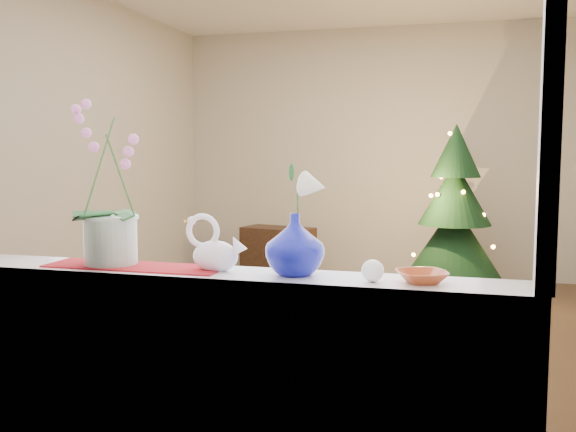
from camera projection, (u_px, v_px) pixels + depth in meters
name	position (u px, v px, depth m)	size (l,w,h in m)	color
ground	(342.00, 337.00, 4.73)	(5.00, 5.00, 0.00)	#3A2718
wall_back	(385.00, 153.00, 6.99)	(4.50, 0.10, 2.70)	beige
wall_front	(213.00, 155.00, 2.19)	(4.50, 0.10, 2.70)	beige
wall_left	(69.00, 153.00, 5.18)	(0.10, 5.00, 2.70)	beige
window_apron	(220.00, 407.00, 2.32)	(2.20, 0.08, 0.88)	white
windowsill	(227.00, 277.00, 2.36)	(2.20, 0.26, 0.04)	white
window_frame	(215.00, 52.00, 2.19)	(2.22, 0.06, 1.60)	white
runner	(135.00, 266.00, 2.46)	(0.70, 0.20, 0.01)	maroon
orchid_pot	(109.00, 183.00, 2.47)	(0.22, 0.22, 0.64)	silver
swan	(215.00, 244.00, 2.38)	(0.24, 0.11, 0.20)	white
blue_vase	(295.00, 240.00, 2.29)	(0.24, 0.24, 0.26)	#080D75
lily	(295.00, 177.00, 2.27)	(0.14, 0.08, 0.19)	silver
paperweight	(373.00, 271.00, 2.18)	(0.08, 0.08, 0.08)	white
amber_dish	(422.00, 278.00, 2.17)	(0.14, 0.14, 0.04)	#AC4522
xmas_tree	(455.00, 211.00, 5.99)	(0.89, 0.89, 1.62)	black
side_table	(278.00, 253.00, 6.85)	(0.74, 0.37, 0.56)	black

